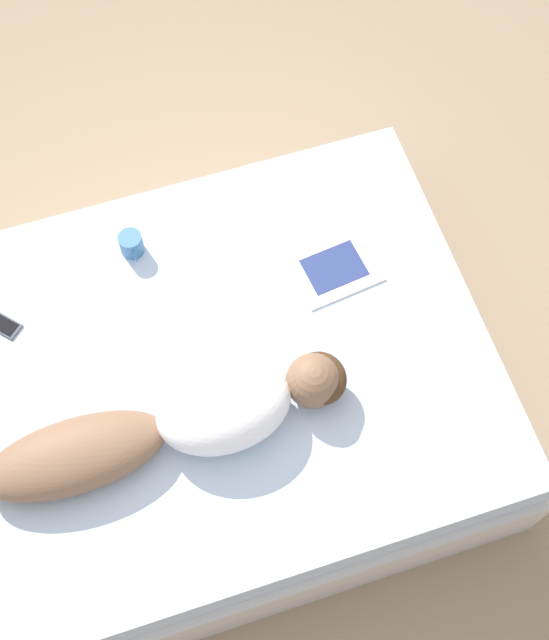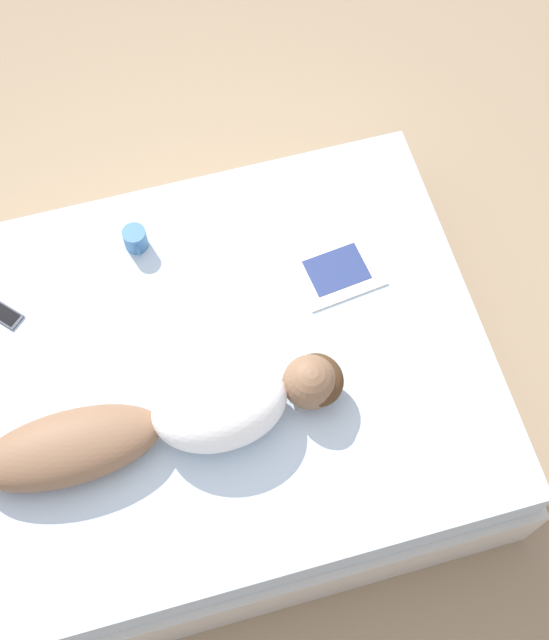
% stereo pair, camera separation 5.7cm
% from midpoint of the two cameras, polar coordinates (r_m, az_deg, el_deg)
% --- Properties ---
extents(ground_plane, '(12.00, 12.00, 0.00)m').
position_cam_midpoint_polar(ground_plane, '(3.76, -4.53, -6.36)').
color(ground_plane, '#9E8466').
extents(bed, '(1.65, 2.15, 0.56)m').
position_cam_midpoint_polar(bed, '(3.50, -4.85, -4.88)').
color(bed, beige).
rests_on(bed, ground_plane).
extents(person, '(0.33, 1.28, 0.22)m').
position_cam_midpoint_polar(person, '(3.06, -6.39, -6.43)').
color(person, brown).
rests_on(person, bed).
extents(open_magazine, '(0.55, 0.37, 0.01)m').
position_cam_midpoint_polar(open_magazine, '(3.45, 2.45, 4.96)').
color(open_magazine, silver).
rests_on(open_magazine, bed).
extents(coffee_mug, '(0.12, 0.09, 0.09)m').
position_cam_midpoint_polar(coffee_mug, '(3.44, -9.63, 4.81)').
color(coffee_mug, teal).
rests_on(coffee_mug, bed).
extents(cell_phone, '(0.14, 0.14, 0.01)m').
position_cam_midpoint_polar(cell_phone, '(3.44, -17.43, -0.31)').
color(cell_phone, '#333842').
rests_on(cell_phone, bed).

